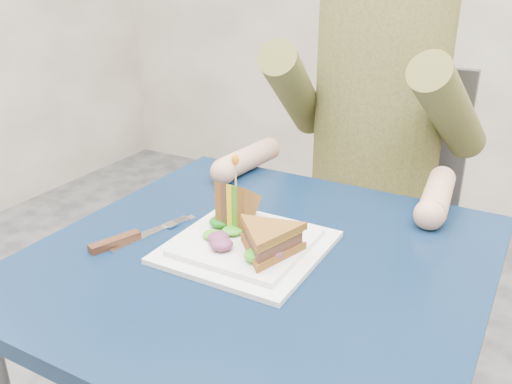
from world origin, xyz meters
The scene contains 12 objects.
table centered at (0.00, 0.00, 0.65)m, with size 0.75×0.75×0.73m.
chair centered at (0.00, 0.73, 0.54)m, with size 0.42×0.40×0.93m.
diner centered at (0.00, 0.62, 0.91)m, with size 0.54×0.59×0.74m.
plate centered at (-0.03, 0.00, 0.74)m, with size 0.26×0.26×0.02m.
sandwich_flat centered at (0.03, -0.02, 0.78)m, with size 0.19×0.19×0.05m.
sandwich_upright centered at (-0.08, 0.05, 0.78)m, with size 0.08×0.13×0.13m.
fork centered at (-0.21, -0.04, 0.73)m, with size 0.05×0.18×0.01m.
knife centered at (-0.23, -0.08, 0.74)m, with size 0.09×0.22×0.02m.
toothpick centered at (-0.08, 0.05, 0.85)m, with size 0.00×0.00×0.06m, color tan.
toothpick_frill centered at (-0.08, 0.05, 0.88)m, with size 0.01×0.01×0.02m, color orange.
lettuce_spill centered at (-0.02, 0.01, 0.76)m, with size 0.15×0.13×0.02m, color #337A14, non-canonical shape.
onion_ring centered at (-0.01, 0.01, 0.77)m, with size 0.04×0.04×0.01m, color #9E4C7A.
Camera 1 is at (0.40, -0.72, 1.20)m, focal length 38.00 mm.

